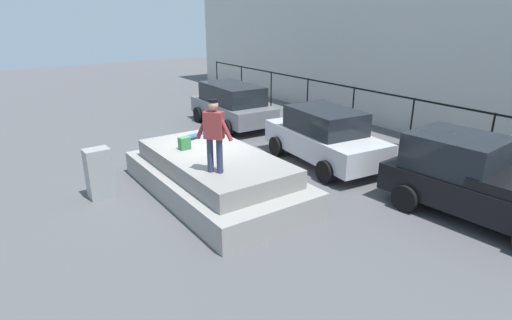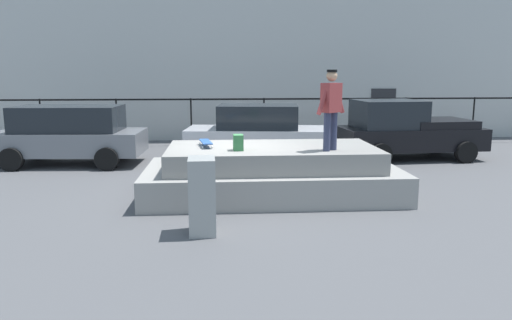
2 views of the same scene
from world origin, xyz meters
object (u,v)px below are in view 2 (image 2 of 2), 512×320
Objects in this scene: skateboarder at (331,105)px; backpack at (238,142)px; skateboard at (206,142)px; car_silver_sedan_mid at (258,133)px; utility_box at (202,196)px; car_black_pickup_far at (406,130)px; car_grey_hatchback_near at (70,134)px.

backpack is (-1.88, 0.16, -0.78)m from skateboarder.
skateboard is 0.19× the size of car_silver_sedan_mid.
car_silver_sedan_mid reaches higher than utility_box.
car_black_pickup_far is at bearing 54.20° from skateboarder.
skateboard is (-2.57, 0.71, -0.84)m from skateboarder.
utility_box is (-6.01, -6.67, -0.26)m from car_black_pickup_far.
backpack is at bearing -99.73° from car_silver_sedan_mid.
backpack is 0.07× the size of car_black_pickup_far.
car_silver_sedan_mid reaches higher than skateboard.
skateboarder reaches higher than car_silver_sedan_mid.
skateboarder reaches higher than car_black_pickup_far.
utility_box is at bearing -102.56° from car_silver_sedan_mid.
backpack is 2.24m from utility_box.
car_grey_hatchback_near is 0.98× the size of car_silver_sedan_mid.
skateboard is at bearing 164.53° from skateboarder.
car_grey_hatchback_near is 10.05m from car_black_pickup_far.
car_silver_sedan_mid is (1.42, 3.74, -0.30)m from skateboard.
car_grey_hatchback_near is 7.61m from utility_box.
backpack is at bearing 175.17° from skateboarder.
car_silver_sedan_mid is at bearing 104.43° from skateboarder.
skateboarder is at bearing -75.57° from car_silver_sedan_mid.
skateboard is 2.56× the size of backpack.
skateboard is 0.19× the size of car_black_pickup_far.
skateboard is at bearing 49.23° from backpack.
car_silver_sedan_mid is (5.46, -0.09, -0.03)m from car_grey_hatchback_near.
utility_box is (0.01, -2.60, -0.53)m from skateboard.
backpack is 0.07× the size of car_silver_sedan_mid.
car_black_pickup_far is (10.05, 0.23, -0.00)m from car_grey_hatchback_near.
skateboarder is 8.09m from car_grey_hatchback_near.
car_grey_hatchback_near is at bearing 45.19° from backpack.
skateboarder is 2.79m from skateboard.
backpack is 7.06m from car_black_pickup_far.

